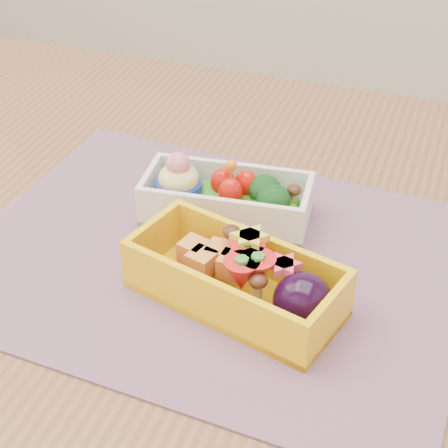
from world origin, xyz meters
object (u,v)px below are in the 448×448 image
(table, at_px, (220,321))
(bento_yellow, at_px, (240,279))
(placemat, at_px, (215,258))
(bento_white, at_px, (226,198))

(table, xyz_separation_m, bento_yellow, (0.04, -0.07, 0.13))
(table, bearing_deg, bento_yellow, -58.13)
(placemat, distance_m, bento_white, 0.07)
(table, distance_m, bento_yellow, 0.15)
(bento_yellow, bearing_deg, bento_white, 129.63)
(table, bearing_deg, placemat, -82.67)
(placemat, bearing_deg, bento_white, 100.81)
(table, distance_m, bento_white, 0.13)
(table, xyz_separation_m, placemat, (0.00, -0.02, 0.10))
(table, height_order, bento_yellow, bento_yellow)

